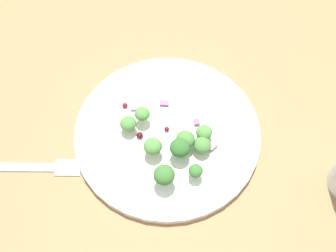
% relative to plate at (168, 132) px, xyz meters
% --- Properties ---
extents(ground_plane, '(1.80, 1.80, 0.02)m').
position_rel_plate_xyz_m(ground_plane, '(0.00, 0.01, -0.02)').
color(ground_plane, olive).
extents(plate, '(0.27, 0.27, 0.02)m').
position_rel_plate_xyz_m(plate, '(0.00, 0.00, 0.00)').
color(plate, white).
rests_on(plate, ground_plane).
extents(dressing_pool, '(0.15, 0.15, 0.00)m').
position_rel_plate_xyz_m(dressing_pool, '(-0.00, -0.00, 0.00)').
color(dressing_pool, white).
rests_on(dressing_pool, plate).
extents(broccoli_floret_0, '(0.03, 0.03, 0.03)m').
position_rel_plate_xyz_m(broccoli_floret_0, '(-0.03, 0.00, 0.02)').
color(broccoli_floret_0, '#9EC684').
rests_on(broccoli_floret_0, plate).
extents(broccoli_floret_1, '(0.03, 0.03, 0.03)m').
position_rel_plate_xyz_m(broccoli_floret_1, '(-0.04, 0.02, 0.03)').
color(broccoli_floret_1, '#8EB77A').
rests_on(broccoli_floret_1, plate).
extents(broccoli_floret_2, '(0.02, 0.02, 0.02)m').
position_rel_plate_xyz_m(broccoli_floret_2, '(-0.07, 0.02, 0.02)').
color(broccoli_floret_2, '#9EC684').
rests_on(broccoli_floret_2, plate).
extents(broccoli_floret_3, '(0.03, 0.03, 0.03)m').
position_rel_plate_xyz_m(broccoli_floret_3, '(-0.01, 0.04, 0.03)').
color(broccoli_floret_3, '#8EB77A').
rests_on(broccoli_floret_3, plate).
extents(broccoli_floret_4, '(0.02, 0.02, 0.02)m').
position_rel_plate_xyz_m(broccoli_floret_4, '(0.04, 0.01, 0.02)').
color(broccoli_floret_4, '#ADD18E').
rests_on(broccoli_floret_4, plate).
extents(broccoli_floret_5, '(0.02, 0.02, 0.02)m').
position_rel_plate_xyz_m(broccoli_floret_5, '(0.04, 0.04, 0.02)').
color(broccoli_floret_5, '#9EC684').
rests_on(broccoli_floret_5, plate).
extents(broccoli_floret_6, '(0.03, 0.03, 0.03)m').
position_rel_plate_xyz_m(broccoli_floret_6, '(-0.05, 0.06, 0.03)').
color(broccoli_floret_6, '#9EC684').
rests_on(broccoli_floret_6, plate).
extents(broccoli_floret_7, '(0.02, 0.02, 0.02)m').
position_rel_plate_xyz_m(broccoli_floret_7, '(-0.05, -0.01, 0.02)').
color(broccoli_floret_7, '#ADD18E').
rests_on(broccoli_floret_7, plate).
extents(broccoli_floret_8, '(0.02, 0.02, 0.02)m').
position_rel_plate_xyz_m(broccoli_floret_8, '(-0.04, -0.03, 0.02)').
color(broccoli_floret_8, '#ADD18E').
rests_on(broccoli_floret_8, plate).
extents(cranberry_0, '(0.01, 0.01, 0.01)m').
position_rel_plate_xyz_m(cranberry_0, '(-0.04, 0.05, 0.01)').
color(cranberry_0, '#4C0A14').
rests_on(cranberry_0, plate).
extents(cranberry_1, '(0.01, 0.01, 0.01)m').
position_rel_plate_xyz_m(cranberry_1, '(0.02, 0.04, 0.01)').
color(cranberry_1, '#4C0A14').
rests_on(cranberry_1, plate).
extents(cranberry_2, '(0.01, 0.01, 0.01)m').
position_rel_plate_xyz_m(cranberry_2, '(0.07, 0.02, 0.01)').
color(cranberry_2, maroon).
rests_on(cranberry_2, plate).
extents(cranberry_3, '(0.01, 0.01, 0.01)m').
position_rel_plate_xyz_m(cranberry_3, '(-0.00, 0.00, 0.01)').
color(cranberry_3, maroon).
rests_on(cranberry_3, plate).
extents(onion_bit_0, '(0.02, 0.02, 0.00)m').
position_rel_plate_xyz_m(onion_bit_0, '(0.04, -0.03, 0.01)').
color(onion_bit_0, '#934C84').
rests_on(onion_bit_0, plate).
extents(onion_bit_1, '(0.01, 0.01, 0.00)m').
position_rel_plate_xyz_m(onion_bit_1, '(-0.02, -0.04, 0.01)').
color(onion_bit_1, '#843D75').
rests_on(onion_bit_1, plate).
extents(onion_bit_2, '(0.01, 0.01, 0.00)m').
position_rel_plate_xyz_m(onion_bit_2, '(-0.06, -0.03, 0.01)').
color(onion_bit_2, '#A35B93').
rests_on(onion_bit_2, plate).
extents(onion_bit_3, '(0.01, 0.01, 0.00)m').
position_rel_plate_xyz_m(onion_bit_3, '(0.06, 0.01, 0.01)').
color(onion_bit_3, '#A35B93').
rests_on(onion_bit_3, plate).
extents(fork, '(0.14, 0.14, 0.01)m').
position_rel_plate_xyz_m(fork, '(0.10, 0.18, -0.01)').
color(fork, silver).
rests_on(fork, ground_plane).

